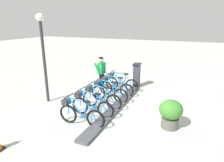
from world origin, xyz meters
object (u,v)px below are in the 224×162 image
at_px(bike_docked_4, 91,105).
at_px(planter_bush, 171,113).
at_px(payment_kiosk, 137,75).
at_px(bike_docked_1, 114,87).
at_px(bike_docked_5, 79,114).
at_px(lamp_post, 43,45).
at_px(worker_near_rack, 101,72).
at_px(bike_docked_3, 100,98).
at_px(bike_docked_0, 120,83).
at_px(bike_docked_2, 108,92).

xyz_separation_m(bike_docked_4, planter_bush, (-2.81, -0.30, 0.11)).
xyz_separation_m(payment_kiosk, bike_docked_1, (0.57, 1.67, -0.24)).
bearing_deg(bike_docked_1, bike_docked_5, 90.00).
distance_m(bike_docked_1, lamp_post, 3.63).
bearing_deg(worker_near_rack, bike_docked_3, 114.87).
distance_m(bike_docked_0, worker_near_rack, 1.11).
relative_size(bike_docked_0, bike_docked_3, 1.00).
xyz_separation_m(payment_kiosk, bike_docked_5, (0.57, 4.68, -0.24)).
relative_size(bike_docked_1, worker_near_rack, 1.04).
bearing_deg(bike_docked_5, lamp_post, -26.82).
bearing_deg(planter_bush, payment_kiosk, -58.29).
relative_size(bike_docked_2, bike_docked_5, 1.00).
relative_size(bike_docked_1, bike_docked_5, 1.00).
xyz_separation_m(bike_docked_5, worker_near_rack, (1.00, -3.66, 0.48)).
xyz_separation_m(bike_docked_0, bike_docked_5, (0.00, 3.77, 0.00)).
distance_m(bike_docked_0, lamp_post, 4.05).
distance_m(bike_docked_2, bike_docked_5, 2.26).
relative_size(bike_docked_1, bike_docked_4, 1.00).
xyz_separation_m(payment_kiosk, lamp_post, (3.00, 3.46, 1.78)).
height_order(bike_docked_0, worker_near_rack, worker_near_rack).
distance_m(bike_docked_2, worker_near_rack, 1.78).
bearing_deg(bike_docked_4, planter_bush, -173.86).
relative_size(bike_docked_4, planter_bush, 1.77).
relative_size(bike_docked_5, lamp_post, 0.47).
relative_size(bike_docked_0, lamp_post, 0.47).
bearing_deg(bike_docked_3, bike_docked_5, 90.00).
relative_size(bike_docked_4, worker_near_rack, 1.04).
bearing_deg(bike_docked_1, planter_bush, 145.16).
bearing_deg(bike_docked_3, worker_near_rack, -65.13).
height_order(bike_docked_0, bike_docked_2, same).
xyz_separation_m(worker_near_rack, lamp_post, (1.43, 2.43, 1.53)).
bearing_deg(payment_kiosk, lamp_post, 49.02).
distance_m(payment_kiosk, planter_bush, 4.27).
relative_size(payment_kiosk, planter_bush, 1.32).
xyz_separation_m(bike_docked_0, bike_docked_2, (0.00, 1.51, 0.00)).
bearing_deg(lamp_post, payment_kiosk, -130.98).
distance_m(payment_kiosk, bike_docked_3, 3.24).
relative_size(bike_docked_3, lamp_post, 0.47).
xyz_separation_m(bike_docked_0, lamp_post, (2.43, 2.54, 2.01)).
height_order(bike_docked_0, bike_docked_5, same).
bearing_deg(payment_kiosk, bike_docked_5, 83.04).
distance_m(bike_docked_2, planter_bush, 3.06).
bearing_deg(bike_docked_3, bike_docked_2, -90.00).
xyz_separation_m(payment_kiosk, planter_bush, (-2.24, 3.63, -0.12)).
relative_size(payment_kiosk, lamp_post, 0.35).
relative_size(bike_docked_1, planter_bush, 1.77).
relative_size(bike_docked_0, bike_docked_1, 1.00).
xyz_separation_m(bike_docked_0, worker_near_rack, (1.00, 0.11, 0.48)).
bearing_deg(payment_kiosk, bike_docked_0, 58.04).
xyz_separation_m(bike_docked_0, bike_docked_1, (0.00, 0.75, 0.00)).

